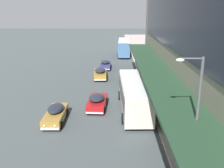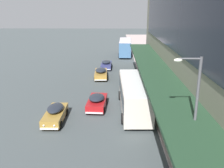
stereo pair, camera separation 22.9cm
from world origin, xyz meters
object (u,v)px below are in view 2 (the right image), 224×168
Objects in this scene: sedan_oncoming_front at (55,113)px; street_lamp at (193,113)px; transit_bus_kerbside_rear at (125,47)px; sedan_second_near at (106,65)px; transit_bus_kerbside_front at (134,94)px; sedan_lead_near at (97,101)px; sedan_oncoming_rear at (101,73)px.

street_lamp is (9.88, -8.29, 3.75)m from sedan_oncoming_front.
sedan_second_near is (-3.60, -12.33, -1.21)m from transit_bus_kerbside_rear.
transit_bus_kerbside_front is 2.23× the size of sedan_second_near.
sedan_second_near is at bearing 79.30° from sedan_oncoming_front.
sedan_oncoming_front is at bearing -102.82° from transit_bus_kerbside_rear.
sedan_oncoming_front is 4.77m from sedan_lead_near.
transit_bus_kerbside_rear is 1.94× the size of sedan_oncoming_rear.
transit_bus_kerbside_front is 2.00× the size of sedan_oncoming_rear.
transit_bus_kerbside_rear is at bearing 77.15° from sedan_oncoming_rear.
sedan_oncoming_rear reaches higher than sedan_second_near.
sedan_lead_near is at bearing 40.47° from sedan_oncoming_front.
transit_bus_kerbside_front is 1.03× the size of transit_bus_kerbside_rear.
transit_bus_kerbside_rear reaches higher than transit_bus_kerbside_front.
sedan_oncoming_rear is at bearing -95.49° from sedan_second_near.
sedan_second_near is 0.97× the size of sedan_lead_near.
transit_bus_kerbside_rear is at bearing 89.81° from transit_bus_kerbside_front.
sedan_oncoming_rear is 1.08× the size of sedan_lead_near.
sedan_oncoming_front is at bearing -139.53° from sedan_lead_near.
sedan_second_near is 17.59m from sedan_lead_near.
sedan_oncoming_rear is at bearing 91.45° from sedan_lead_near.
sedan_lead_near is at bearing -97.40° from transit_bus_kerbside_rear.
sedan_lead_near reaches higher than sedan_oncoming_front.
transit_bus_kerbside_front is 1.28× the size of street_lamp.
street_lamp is (6.25, -11.38, 3.73)m from sedan_lead_near.
transit_bus_kerbside_front is 2.16× the size of sedan_lead_near.
transit_bus_kerbside_rear is 18.84m from sedan_oncoming_rear.
transit_bus_kerbside_front is at bearing 102.90° from street_lamp.
sedan_oncoming_rear is at bearing 105.91° from street_lamp.
sedan_second_near is at bearing -106.29° from transit_bus_kerbside_rear.
transit_bus_kerbside_rear is 2.01× the size of sedan_oncoming_front.
sedan_second_near is (0.58, 6.00, -0.03)m from sedan_oncoming_rear.
transit_bus_kerbside_rear is at bearing 82.60° from sedan_lead_near.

